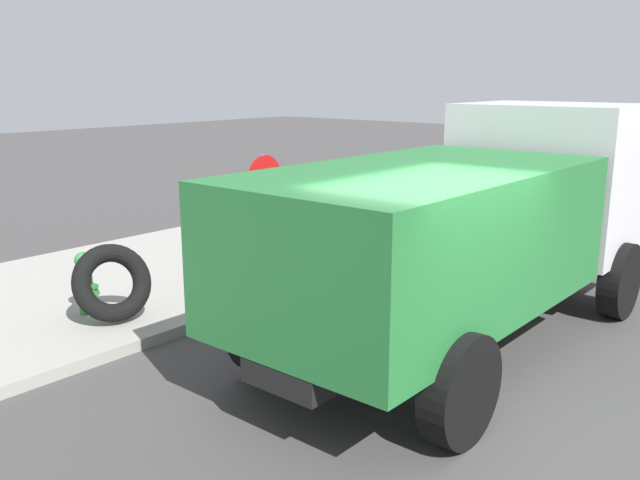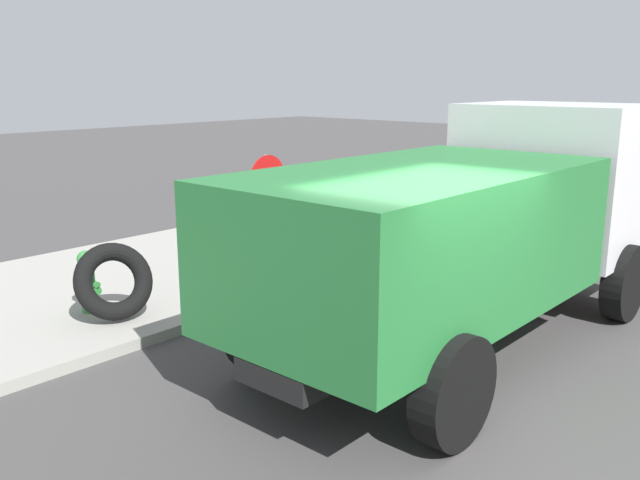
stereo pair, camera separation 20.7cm
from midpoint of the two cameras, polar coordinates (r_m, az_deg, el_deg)
name	(u,v)px [view 1 (the left image)]	position (r m, az deg, el deg)	size (l,w,h in m)	color
ground_plane	(467,418)	(7.26, 11.42, -14.46)	(80.00, 80.00, 0.00)	#423F3F
sidewalk_curb	(107,287)	(11.56, -17.99, -3.79)	(36.00, 5.00, 0.15)	#99968E
fire_hydrant	(85,281)	(10.02, -19.70, -3.26)	(0.24, 0.54, 0.89)	#2D8438
loose_tire	(112,283)	(9.57, -17.67, -3.45)	(1.07, 1.07, 0.25)	black
stop_sign	(264,194)	(11.01, -5.25, 3.89)	(0.76, 0.08, 2.03)	gray
dump_truck_green	(474,219)	(8.89, 12.17, 1.74)	(7.01, 2.82, 3.00)	#237033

